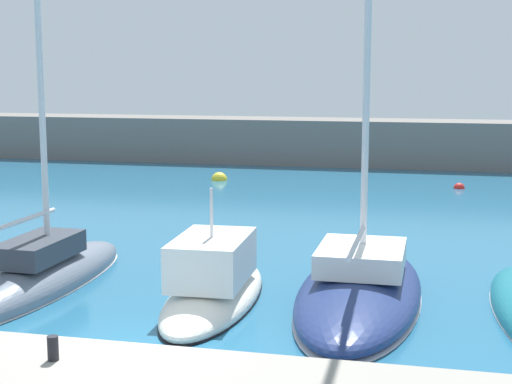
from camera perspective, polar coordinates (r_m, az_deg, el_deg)
ground_plane at (r=15.53m, az=-9.15°, el=-12.41°), size 120.00×120.00×0.00m
dock_pier at (r=14.17m, az=-11.49°, el=-13.38°), size 20.61×2.34×0.57m
breakwater_seawall at (r=46.88m, az=6.24°, el=3.69°), size 108.00×3.65×2.70m
sailboat_slate_second at (r=21.12m, az=-15.36°, el=-5.80°), size 2.15×8.09×14.89m
motorboat_ivory_third at (r=19.08m, az=-3.10°, el=-6.90°), size 2.32×6.54×3.20m
sailboat_navy_fourth at (r=19.40m, az=7.67°, el=-6.88°), size 2.98×8.96×14.81m
mooring_buoy_red at (r=38.46m, az=14.71°, el=0.26°), size 0.54×0.54×0.54m
mooring_buoy_yellow at (r=40.05m, az=-2.72°, el=0.88°), size 0.83×0.83×0.83m
dock_bollard at (r=14.35m, az=-14.71°, el=-11.05°), size 0.20×0.20×0.44m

